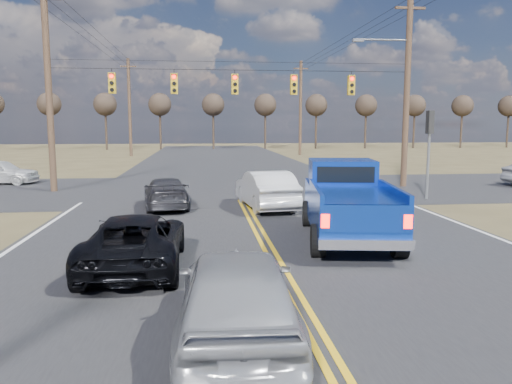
{
  "coord_description": "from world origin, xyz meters",
  "views": [
    {
      "loc": [
        -1.76,
        -7.44,
        3.3
      ],
      "look_at": [
        -0.29,
        5.77,
        1.5
      ],
      "focal_mm": 35.0,
      "sensor_mm": 36.0,
      "label": 1
    }
  ],
  "objects": [
    {
      "name": "ground",
      "position": [
        0.0,
        0.0,
        0.0
      ],
      "size": [
        160.0,
        160.0,
        0.0
      ],
      "primitive_type": "plane",
      "color": "brown",
      "rests_on": "ground"
    },
    {
      "name": "road_main",
      "position": [
        0.0,
        10.0,
        0.0
      ],
      "size": [
        14.0,
        120.0,
        0.02
      ],
      "primitive_type": "cube",
      "color": "#28282B",
      "rests_on": "ground"
    },
    {
      "name": "road_cross",
      "position": [
        0.0,
        18.0,
        0.0
      ],
      "size": [
        120.0,
        12.0,
        0.02
      ],
      "primitive_type": "cube",
      "color": "#28282B",
      "rests_on": "ground"
    },
    {
      "name": "signal_gantry",
      "position": [
        0.5,
        17.79,
        5.06
      ],
      "size": [
        19.6,
        4.83,
        10.0
      ],
      "color": "#473323",
      "rests_on": "ground"
    },
    {
      "name": "utility_poles",
      "position": [
        0.0,
        17.0,
        5.23
      ],
      "size": [
        19.6,
        58.32,
        10.0
      ],
      "color": "#473323",
      "rests_on": "ground"
    },
    {
      "name": "treeline",
      "position": [
        0.0,
        26.96,
        5.7
      ],
      "size": [
        87.0,
        117.8,
        7.4
      ],
      "color": "#33261C",
      "rests_on": "ground"
    },
    {
      "name": "pickup_truck",
      "position": [
        2.44,
        6.42,
        1.07
      ],
      "size": [
        3.05,
        6.14,
        2.21
      ],
      "rotation": [
        0.0,
        0.0,
        -0.15
      ],
      "color": "black",
      "rests_on": "ground"
    },
    {
      "name": "silver_suv",
      "position": [
        -1.24,
        -0.2,
        0.75
      ],
      "size": [
        1.94,
        4.48,
        1.51
      ],
      "primitive_type": "imported",
      "rotation": [
        0.0,
        0.0,
        3.1
      ],
      "color": "#999BA1",
      "rests_on": "ground"
    },
    {
      "name": "black_suv",
      "position": [
        -3.28,
        4.03,
        0.64
      ],
      "size": [
        2.13,
        4.59,
        1.27
      ],
      "primitive_type": "imported",
      "rotation": [
        0.0,
        0.0,
        3.14
      ],
      "color": "black",
      "rests_on": "ground"
    },
    {
      "name": "white_car_queue",
      "position": [
        0.8,
        11.96,
        0.75
      ],
      "size": [
        2.12,
        4.73,
        1.51
      ],
      "primitive_type": "imported",
      "rotation": [
        0.0,
        0.0,
        3.26
      ],
      "color": "silver",
      "rests_on": "ground"
    },
    {
      "name": "dgrey_car_queue",
      "position": [
        -3.14,
        12.45,
        0.6
      ],
      "size": [
        2.16,
        4.33,
        1.21
      ],
      "primitive_type": "imported",
      "rotation": [
        0.0,
        0.0,
        3.26
      ],
      "color": "#313035",
      "rests_on": "ground"
    }
  ]
}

